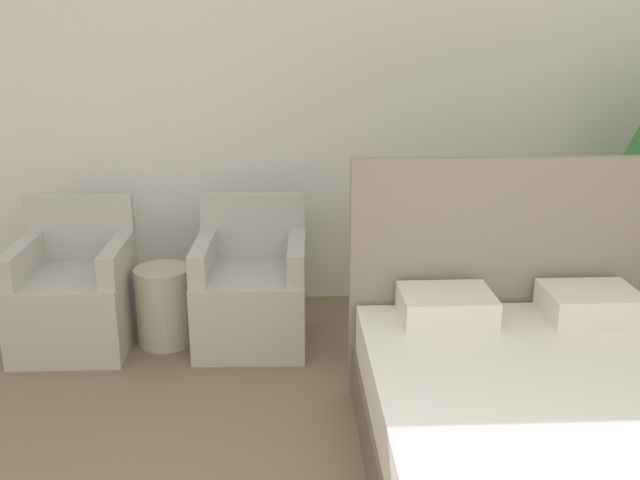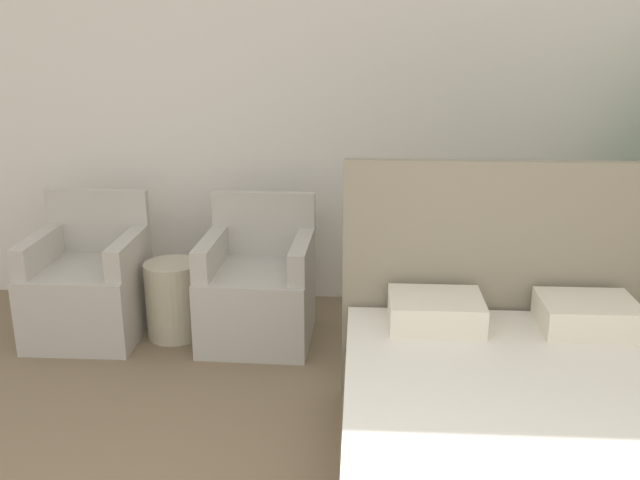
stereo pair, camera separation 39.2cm
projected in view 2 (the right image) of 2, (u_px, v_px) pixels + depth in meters
wall_back at (309, 93)px, 4.76m from camera, size 10.00×0.06×2.90m
bed at (546, 467)px, 2.71m from camera, size 1.61×2.24×1.28m
armchair_near_window_left at (89, 291)px, 4.46m from camera, size 0.66×0.66×0.88m
armchair_near_window_right at (258, 295)px, 4.40m from camera, size 0.68×0.68×0.88m
side_table at (173, 300)px, 4.46m from camera, size 0.34×0.34×0.49m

